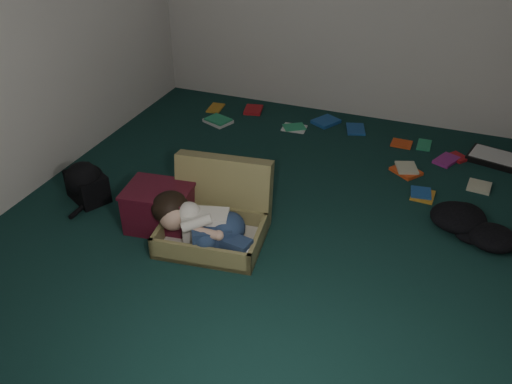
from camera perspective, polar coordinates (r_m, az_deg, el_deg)
The scene contains 10 objects.
floor at distance 4.34m, azimuth 0.72°, elevation -2.90°, with size 4.50×4.50×0.00m, color #102F2B.
wall_front at distance 2.03m, azimuth -22.12°, elevation -7.19°, with size 4.50×4.50×0.00m, color silver.
wall_left at distance 4.78m, azimuth -23.15°, elevation 15.34°, with size 4.50×4.50×0.00m, color silver.
suitcase at distance 4.11m, azimuth -4.18°, elevation -2.44°, with size 0.84×0.82×0.55m.
person at distance 3.95m, azimuth -5.75°, elevation -3.33°, with size 0.83×0.40×0.34m.
maroon_bin at distance 4.23m, azimuth -10.09°, elevation -1.61°, with size 0.55×0.45×0.34m.
backpack at distance 4.73m, azimuth -17.35°, elevation 0.67°, with size 0.44×0.35×0.26m, color black, non-canonical shape.
clothing_pile at distance 4.45m, azimuth 22.29°, elevation -3.51°, with size 0.46×0.38×0.15m, color black, non-canonical shape.
paper_tray at distance 5.61m, azimuth 23.69°, elevation 3.34°, with size 0.50×0.42×0.06m.
book_scatter at distance 5.55m, azimuth 10.35°, elevation 5.18°, with size 3.07×1.39×0.02m.
Camera 1 is at (1.22, -3.31, 2.52)m, focal length 38.00 mm.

